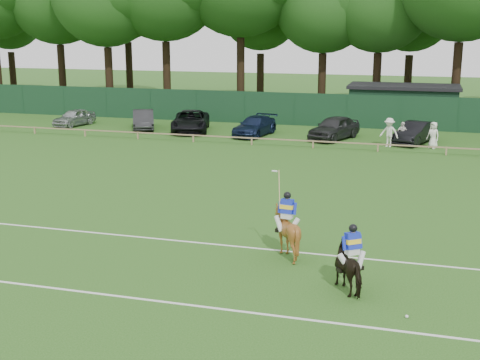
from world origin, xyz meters
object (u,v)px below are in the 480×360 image
(polo_ball, at_px, (407,316))
(utility_shed, at_px, (403,104))
(spectator_right, at_px, (433,135))
(sedan_navy, at_px, (255,126))
(suv_black, at_px, (191,121))
(horse_dark, at_px, (351,267))
(spectator_mid, at_px, (402,134))
(horse_chestnut, at_px, (287,232))
(sedan_grey, at_px, (143,120))
(estate_black, at_px, (415,133))
(sedan_silver, at_px, (74,117))
(spectator_left, at_px, (389,132))
(hatch_grey, at_px, (334,128))

(polo_ball, distance_m, utility_shed, 35.22)
(spectator_right, xyz_separation_m, polo_ball, (-0.80, -25.22, -0.79))
(sedan_navy, bearing_deg, suv_black, -175.64)
(horse_dark, distance_m, spectator_right, 23.91)
(suv_black, height_order, spectator_mid, spectator_mid)
(horse_chestnut, xyz_separation_m, sedan_grey, (-15.82, 23.53, -0.12))
(estate_black, relative_size, utility_shed, 0.51)
(horse_dark, height_order, sedan_silver, horse_dark)
(estate_black, bearing_deg, utility_shed, 117.67)
(suv_black, distance_m, spectator_left, 14.39)
(horse_chestnut, relative_size, hatch_grey, 0.36)
(horse_dark, relative_size, spectator_right, 1.01)
(hatch_grey, height_order, spectator_mid, hatch_grey)
(estate_black, xyz_separation_m, spectator_left, (-1.58, -1.74, 0.22))
(sedan_grey, xyz_separation_m, spectator_right, (20.67, -2.08, 0.13))
(suv_black, bearing_deg, horse_dark, -76.16)
(suv_black, relative_size, estate_black, 1.26)
(suv_black, distance_m, utility_shed, 16.71)
(spectator_mid, relative_size, utility_shed, 0.18)
(utility_shed, bearing_deg, spectator_mid, -88.12)
(suv_black, distance_m, estate_black, 15.80)
(spectator_mid, height_order, utility_shed, utility_shed)
(horse_chestnut, distance_m, spectator_left, 21.30)
(horse_chestnut, distance_m, sedan_navy, 24.05)
(horse_chestnut, xyz_separation_m, polo_ball, (4.05, -3.77, -0.78))
(sedan_grey, xyz_separation_m, sedan_navy, (8.71, -0.56, -0.04))
(horse_dark, relative_size, horse_chestnut, 1.01)
(suv_black, xyz_separation_m, sedan_navy, (4.94, -0.46, -0.09))
(horse_chestnut, xyz_separation_m, estate_black, (3.75, 22.92, -0.12))
(sedan_silver, relative_size, estate_black, 0.88)
(sedan_silver, relative_size, suv_black, 0.70)
(spectator_mid, bearing_deg, sedan_navy, 141.35)
(sedan_silver, distance_m, sedan_grey, 5.75)
(sedan_grey, distance_m, polo_ball, 33.77)
(horse_dark, relative_size, sedan_navy, 0.37)
(spectator_right, bearing_deg, horse_chestnut, -69.37)
(spectator_mid, xyz_separation_m, spectator_right, (1.92, -0.46, 0.07))
(hatch_grey, relative_size, spectator_left, 2.51)
(sedan_silver, xyz_separation_m, hatch_grey, (20.00, -0.49, 0.14))
(horse_dark, xyz_separation_m, spectator_mid, (0.52, 24.25, 0.05))
(sedan_grey, bearing_deg, spectator_right, -30.40)
(horse_chestnut, bearing_deg, spectator_right, -95.41)
(sedan_navy, relative_size, estate_black, 1.07)
(sedan_navy, xyz_separation_m, spectator_left, (9.27, -1.78, 0.26))
(sedan_silver, relative_size, spectator_right, 2.27)
(sedan_silver, height_order, suv_black, suv_black)
(horse_dark, xyz_separation_m, suv_black, (-14.46, 25.77, 0.04))
(horse_dark, height_order, estate_black, horse_dark)
(sedan_grey, xyz_separation_m, suv_black, (3.77, -0.09, 0.05))
(horse_chestnut, bearing_deg, estate_black, -91.95)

